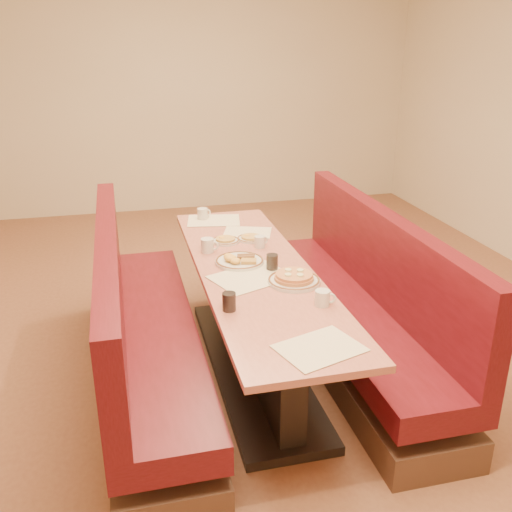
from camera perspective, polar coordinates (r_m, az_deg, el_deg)
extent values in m
plane|color=#9E6647|center=(3.96, -0.13, -11.35)|extent=(8.00, 8.00, 0.00)
cube|color=beige|center=(7.31, -7.88, 15.40)|extent=(6.00, 0.04, 2.80)
cube|color=black|center=(3.94, -0.13, -10.98)|extent=(0.55, 1.88, 0.06)
cube|color=black|center=(3.78, -0.13, -6.81)|extent=(0.15, 1.75, 0.71)
cube|color=#C56F5B|center=(3.61, -0.14, -1.57)|extent=(0.70, 2.50, 0.04)
cube|color=#4C3326|center=(3.82, -10.20, -11.22)|extent=(0.55, 2.50, 0.20)
cube|color=#5D0F19|center=(3.69, -10.47, -7.68)|extent=(0.55, 2.50, 0.16)
cube|color=#5D0F19|center=(3.52, -14.38, -2.57)|extent=(0.12, 2.50, 0.60)
cube|color=#4C3326|center=(4.09, 9.20, -8.80)|extent=(0.55, 2.50, 0.20)
cube|color=#5D0F19|center=(3.96, 9.43, -5.43)|extent=(0.55, 2.50, 0.16)
cube|color=#5D0F19|center=(3.90, 12.68, -0.03)|extent=(0.12, 2.50, 0.60)
cube|color=#FFEBC7|center=(3.47, -0.45, -2.11)|extent=(0.55, 0.49, 0.00)
cube|color=#FFEBC7|center=(2.74, 6.38, -9.13)|extent=(0.45, 0.39, 0.00)
cube|color=#FFEBC7|center=(4.54, -4.25, 3.58)|extent=(0.46, 0.37, 0.00)
cube|color=#FFEBC7|center=(4.25, -0.86, 2.39)|extent=(0.41, 0.36, 0.00)
cylinder|color=beige|center=(3.41, 3.81, -2.52)|extent=(0.31, 0.31, 0.02)
torus|color=brown|center=(3.41, 3.81, -2.36)|extent=(0.31, 0.31, 0.01)
cylinder|color=#D27E4B|center=(3.40, 3.82, -2.19)|extent=(0.24, 0.24, 0.02)
cylinder|color=#D27E4B|center=(3.39, 3.83, -1.89)|extent=(0.22, 0.22, 0.02)
cylinder|color=beige|center=(3.42, 4.44, -1.45)|extent=(0.04, 0.04, 0.01)
cylinder|color=beige|center=(3.42, 3.24, -1.41)|extent=(0.04, 0.04, 0.01)
cylinder|color=beige|center=(3.36, 3.22, -1.89)|extent=(0.04, 0.04, 0.01)
cylinder|color=beige|center=(3.36, 4.44, -1.92)|extent=(0.04, 0.04, 0.01)
cylinder|color=beige|center=(3.69, -1.65, -0.56)|extent=(0.32, 0.32, 0.02)
torus|color=brown|center=(3.69, -1.66, -0.41)|extent=(0.31, 0.31, 0.01)
ellipsoid|color=gold|center=(3.66, -2.56, -0.22)|extent=(0.08, 0.08, 0.04)
ellipsoid|color=gold|center=(3.62, -2.07, -0.50)|extent=(0.07, 0.07, 0.04)
ellipsoid|color=gold|center=(3.71, -2.77, -0.02)|extent=(0.06, 0.06, 0.03)
cylinder|color=brown|center=(3.70, -1.03, -0.11)|extent=(0.11, 0.04, 0.02)
cylinder|color=brown|center=(3.73, -1.01, 0.08)|extent=(0.11, 0.04, 0.02)
cube|color=#B87739|center=(3.64, -0.72, -0.52)|extent=(0.11, 0.09, 0.02)
cylinder|color=beige|center=(4.11, -0.55, 1.74)|extent=(0.19, 0.19, 0.01)
torus|color=brown|center=(4.11, -0.55, 1.83)|extent=(0.19, 0.19, 0.01)
cylinder|color=gold|center=(4.10, -0.55, 1.94)|extent=(0.13, 0.13, 0.01)
ellipsoid|color=gold|center=(4.11, -0.93, 2.06)|extent=(0.04, 0.04, 0.02)
cylinder|color=beige|center=(4.07, -3.06, 1.51)|extent=(0.20, 0.20, 0.01)
torus|color=brown|center=(4.07, -3.07, 1.60)|extent=(0.19, 0.19, 0.01)
cylinder|color=gold|center=(4.06, -3.07, 1.71)|extent=(0.14, 0.14, 0.01)
ellipsoid|color=gold|center=(4.07, -3.46, 1.85)|extent=(0.04, 0.04, 0.02)
cylinder|color=beige|center=(3.13, 6.64, -4.19)|extent=(0.08, 0.08, 0.09)
torus|color=beige|center=(3.14, 7.45, -4.21)|extent=(0.06, 0.03, 0.06)
cylinder|color=black|center=(3.12, 6.67, -3.56)|extent=(0.07, 0.07, 0.01)
cylinder|color=beige|center=(3.88, -4.88, 1.07)|extent=(0.09, 0.09, 0.09)
torus|color=beige|center=(3.87, -4.21, 1.03)|extent=(0.07, 0.04, 0.07)
cylinder|color=black|center=(3.87, -4.90, 1.64)|extent=(0.08, 0.08, 0.01)
cylinder|color=beige|center=(3.95, 0.39, 1.44)|extent=(0.08, 0.08, 0.08)
torus|color=beige|center=(3.98, 0.84, 1.56)|extent=(0.06, 0.03, 0.06)
cylinder|color=black|center=(3.94, 0.39, 1.92)|extent=(0.06, 0.06, 0.01)
cylinder|color=beige|center=(4.58, -5.37, 4.22)|extent=(0.08, 0.08, 0.09)
torus|color=beige|center=(4.60, -4.89, 4.32)|extent=(0.06, 0.04, 0.06)
cylinder|color=black|center=(4.57, -5.38, 4.68)|extent=(0.07, 0.07, 0.01)
cylinder|color=black|center=(3.06, -2.70, -4.60)|extent=(0.07, 0.07, 0.10)
cylinder|color=silver|center=(3.06, -2.70, -4.58)|extent=(0.07, 0.07, 0.10)
cylinder|color=black|center=(3.57, 1.62, -0.64)|extent=(0.07, 0.07, 0.10)
cylinder|color=silver|center=(3.57, 1.62, -0.62)|extent=(0.07, 0.07, 0.10)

